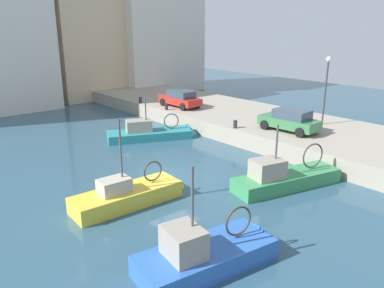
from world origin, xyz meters
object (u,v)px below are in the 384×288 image
parked_car_red (180,99)px  mooring_bollard_north (140,100)px  fishing_boat_yellow (133,201)px  mooring_bollard_south (235,124)px  fishing_boat_blue (214,260)px  mooring_bollard_mid (166,107)px  fishing_boat_teal (155,137)px  fishing_boat_green (290,183)px  quay_streetlamp (327,79)px  parked_car_green (290,120)px

parked_car_red → mooring_bollard_north: parked_car_red is taller
fishing_boat_yellow → mooring_bollard_south: bearing=17.3°
fishing_boat_blue → fishing_boat_yellow: fishing_boat_yellow is taller
fishing_boat_yellow → mooring_bollard_mid: bearing=47.0°
fishing_boat_teal → fishing_boat_green: 11.95m
parked_car_red → mooring_bollard_mid: bearing=-173.9°
fishing_boat_blue → quay_streetlamp: (16.67, 5.95, 4.32)m
mooring_bollard_south → mooring_bollard_mid: bearing=90.0°
parked_car_red → fishing_boat_teal: bearing=-147.7°
mooring_bollard_mid → fishing_boat_blue: bearing=-122.5°
mooring_bollard_south → quay_streetlamp: (5.65, -3.38, 2.98)m
fishing_boat_yellow → quay_streetlamp: (16.17, -0.11, 4.36)m
fishing_boat_blue → fishing_boat_teal: bearing=61.9°
fishing_boat_yellow → mooring_bollard_south: (10.52, 3.27, 1.38)m
parked_car_green → mooring_bollard_south: size_ratio=7.53×
fishing_boat_teal → mooring_bollard_south: fishing_boat_teal is taller
fishing_boat_teal → quay_streetlamp: bearing=-42.6°
fishing_boat_teal → fishing_boat_yellow: bearing=-130.8°
fishing_boat_yellow → parked_car_green: fishing_boat_yellow is taller
parked_car_green → quay_streetlamp: quay_streetlamp is taller
parked_car_red → mooring_bollard_north: bearing=113.8°
mooring_bollard_south → mooring_bollard_north: (0.00, 12.00, 0.00)m
parked_car_green → mooring_bollard_mid: 11.19m
fishing_boat_blue → mooring_bollard_south: bearing=40.2°
mooring_bollard_north → fishing_boat_teal: bearing=-115.8°
fishing_boat_green → parked_car_green: 6.98m
parked_car_green → mooring_bollard_north: size_ratio=7.53×
mooring_bollard_north → quay_streetlamp: quay_streetlamp is taller
mooring_bollard_north → mooring_bollard_mid: bearing=-90.0°
quay_streetlamp → fishing_boat_teal: bearing=137.4°
mooring_bollard_north → fishing_boat_green: bearing=-99.6°
fishing_boat_yellow → parked_car_red: bearing=43.2°
fishing_boat_teal → fishing_boat_yellow: size_ratio=1.16×
fishing_boat_blue → quay_streetlamp: size_ratio=1.24×
fishing_boat_blue → mooring_bollard_south: (11.02, 9.33, 1.34)m
fishing_boat_green → mooring_bollard_south: (3.21, 6.98, 1.32)m
parked_car_green → mooring_bollard_mid: (-2.20, 10.96, -0.49)m
fishing_boat_green → parked_car_green: fishing_boat_green is taller
fishing_boat_green → mooring_bollard_north: (3.21, 18.98, 1.32)m
parked_car_red → mooring_bollard_south: (-1.68, -8.18, -0.46)m
fishing_boat_teal → parked_car_red: size_ratio=1.71×
mooring_bollard_south → parked_car_green: bearing=-53.4°
parked_car_green → quay_streetlamp: 4.27m
fishing_boat_teal → fishing_boat_blue: size_ratio=1.18×
fishing_boat_teal → parked_car_green: bearing=-54.7°
fishing_boat_teal → quay_streetlamp: 13.05m
parked_car_red → quay_streetlamp: quay_streetlamp is taller
parked_car_red → mooring_bollard_south: 8.36m
mooring_bollard_north → parked_car_red: bearing=-66.2°
parked_car_red → mooring_bollard_south: parked_car_red is taller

